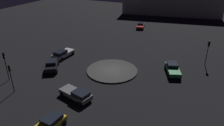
% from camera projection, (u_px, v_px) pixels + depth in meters
% --- Properties ---
extents(ground_plane, '(116.77, 116.77, 0.00)m').
position_uv_depth(ground_plane, '(112.00, 71.00, 34.99)').
color(ground_plane, black).
extents(roundabout_island, '(8.27, 8.27, 0.21)m').
position_uv_depth(roundabout_island, '(112.00, 70.00, 34.95)').
color(roundabout_island, '#383838').
rests_on(roundabout_island, ground_plane).
extents(car_black, '(3.90, 4.59, 1.55)m').
position_uv_depth(car_black, '(52.00, 65.00, 35.25)').
color(car_black, black).
rests_on(car_black, ground_plane).
extents(car_grey, '(4.86, 2.83, 1.32)m').
position_uv_depth(car_grey, '(77.00, 94.00, 27.73)').
color(car_grey, slate).
rests_on(car_grey, ground_plane).
extents(car_yellow, '(2.36, 4.52, 1.49)m').
position_uv_depth(car_yellow, '(48.00, 126.00, 22.27)').
color(car_yellow, gold).
rests_on(car_yellow, ground_plane).
extents(car_green, '(3.30, 4.81, 1.49)m').
position_uv_depth(car_green, '(173.00, 68.00, 34.10)').
color(car_green, '#1E7238').
rests_on(car_green, ground_plane).
extents(car_silver, '(2.32, 4.51, 1.48)m').
position_uv_depth(car_silver, '(63.00, 53.00, 39.61)').
color(car_silver, silver).
rests_on(car_silver, ground_plane).
extents(car_red, '(2.71, 4.25, 1.38)m').
position_uv_depth(car_red, '(141.00, 25.00, 56.95)').
color(car_red, red).
rests_on(car_red, ground_plane).
extents(traffic_light_southwest, '(0.40, 0.37, 4.33)m').
position_uv_depth(traffic_light_southwest, '(208.00, 48.00, 35.79)').
color(traffic_light_southwest, '#2D2D2D').
rests_on(traffic_light_southwest, ground_plane).
extents(traffic_light_northeast, '(0.39, 0.37, 4.44)m').
position_uv_depth(traffic_light_northeast, '(5.00, 61.00, 31.10)').
color(traffic_light_northeast, '#2D2D2D').
rests_on(traffic_light_northeast, ground_plane).
extents(traffic_light_northeast_near, '(0.38, 0.39, 4.09)m').
position_uv_depth(traffic_light_northeast_near, '(10.00, 73.00, 28.24)').
color(traffic_light_northeast_near, '#2D2D2D').
rests_on(traffic_light_northeast_near, ground_plane).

